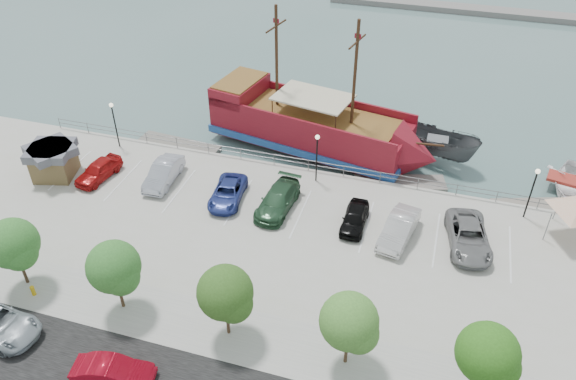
# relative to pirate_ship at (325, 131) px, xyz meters

# --- Properties ---
(ground) EXTENTS (160.00, 160.00, 0.00)m
(ground) POSITION_rel_pirate_ship_xyz_m (0.72, -12.41, -2.21)
(ground) COLOR #456661
(sidewalk) EXTENTS (100.00, 4.00, 0.05)m
(sidewalk) POSITION_rel_pirate_ship_xyz_m (0.72, -22.41, -1.20)
(sidewalk) COLOR #979691
(sidewalk) RESTS_ON land_slab
(seawall_railing) EXTENTS (50.00, 0.06, 1.00)m
(seawall_railing) POSITION_rel_pirate_ship_xyz_m (0.72, -4.61, -0.68)
(seawall_railing) COLOR slate
(seawall_railing) RESTS_ON land_slab
(far_shore) EXTENTS (40.00, 3.00, 0.80)m
(far_shore) POSITION_rel_pirate_ship_xyz_m (10.72, 42.59, -1.81)
(far_shore) COLOR slate
(far_shore) RESTS_ON ground
(pirate_ship) EXTENTS (21.26, 9.40, 13.20)m
(pirate_ship) POSITION_rel_pirate_ship_xyz_m (0.00, 0.00, 0.00)
(pirate_ship) COLOR maroon
(pirate_ship) RESTS_ON ground
(patrol_boat) EXTENTS (8.04, 5.05, 2.92)m
(patrol_boat) POSITION_rel_pirate_ship_xyz_m (9.65, 1.52, -0.75)
(patrol_boat) COLOR #46494B
(patrol_boat) RESTS_ON ground
(speedboat) EXTENTS (5.87, 7.26, 1.33)m
(speedboat) POSITION_rel_pirate_ship_xyz_m (20.74, -0.08, -1.55)
(speedboat) COLOR white
(speedboat) RESTS_ON ground
(dock_west) EXTENTS (7.88, 2.84, 0.44)m
(dock_west) POSITION_rel_pirate_ship_xyz_m (-12.97, -3.21, -1.99)
(dock_west) COLOR slate
(dock_west) RESTS_ON ground
(dock_mid) EXTENTS (7.72, 4.06, 0.42)m
(dock_mid) POSITION_rel_pirate_ship_xyz_m (7.27, -3.21, -2.00)
(dock_mid) COLOR gray
(dock_mid) RESTS_ON ground
(dock_east) EXTENTS (6.40, 3.63, 0.35)m
(dock_east) POSITION_rel_pirate_ship_xyz_m (17.60, -3.21, -2.03)
(dock_east) COLOR gray
(dock_east) RESTS_ON ground
(shed) EXTENTS (4.04, 4.04, 2.73)m
(shed) POSITION_rel_pirate_ship_xyz_m (-19.86, -11.34, 0.25)
(shed) COLOR brown
(shed) RESTS_ON land_slab
(street_sedan) EXTENTS (4.61, 2.31, 1.45)m
(street_sedan) POSITION_rel_pirate_ship_xyz_m (-4.98, -27.24, -0.49)
(street_sedan) COLOR #A0091A
(street_sedan) RESTS_ON street
(fire_hydrant) EXTENTS (0.28, 0.28, 0.80)m
(fire_hydrant) POSITION_rel_pirate_ship_xyz_m (-13.18, -23.21, -0.77)
(fire_hydrant) COLOR gold
(fire_hydrant) RESTS_ON sidewalk
(lamp_post_left) EXTENTS (0.36, 0.36, 4.28)m
(lamp_post_left) POSITION_rel_pirate_ship_xyz_m (-17.28, -5.91, 1.73)
(lamp_post_left) COLOR black
(lamp_post_left) RESTS_ON land_slab
(lamp_post_mid) EXTENTS (0.36, 0.36, 4.28)m
(lamp_post_mid) POSITION_rel_pirate_ship_xyz_m (0.72, -5.91, 1.73)
(lamp_post_mid) COLOR black
(lamp_post_mid) RESTS_ON land_slab
(lamp_post_right) EXTENTS (0.36, 0.36, 4.28)m
(lamp_post_right) POSITION_rel_pirate_ship_xyz_m (16.72, -5.91, 1.73)
(lamp_post_right) COLOR black
(lamp_post_right) RESTS_ON land_slab
(tree_b) EXTENTS (3.30, 3.20, 5.00)m
(tree_b) POSITION_rel_pirate_ship_xyz_m (-14.14, -22.48, 2.09)
(tree_b) COLOR #473321
(tree_b) RESTS_ON sidewalk
(tree_c) EXTENTS (3.30, 3.20, 5.00)m
(tree_c) POSITION_rel_pirate_ship_xyz_m (-7.14, -22.48, 2.09)
(tree_c) COLOR #473321
(tree_c) RESTS_ON sidewalk
(tree_d) EXTENTS (3.30, 3.20, 5.00)m
(tree_d) POSITION_rel_pirate_ship_xyz_m (-0.14, -22.48, 2.09)
(tree_d) COLOR #473321
(tree_d) RESTS_ON sidewalk
(tree_e) EXTENTS (3.30, 3.20, 5.00)m
(tree_e) POSITION_rel_pirate_ship_xyz_m (6.86, -22.48, 2.09)
(tree_e) COLOR #473321
(tree_e) RESTS_ON sidewalk
(tree_f) EXTENTS (3.30, 3.20, 5.00)m
(tree_f) POSITION_rel_pirate_ship_xyz_m (13.86, -22.48, 2.09)
(tree_f) COLOR #473321
(tree_f) RESTS_ON sidewalk
(parked_car_a) EXTENTS (2.45, 4.64, 1.51)m
(parked_car_a) POSITION_rel_pirate_ship_xyz_m (-16.28, -10.67, -0.46)
(parked_car_a) COLOR #A71212
(parked_car_a) RESTS_ON land_slab
(parked_car_b) EXTENTS (1.98, 5.03, 1.63)m
(parked_car_b) POSITION_rel_pirate_ship_xyz_m (-10.97, -9.62, -0.40)
(parked_car_b) COLOR #A3A7B4
(parked_car_b) RESTS_ON land_slab
(parked_car_c) EXTENTS (2.80, 5.10, 1.35)m
(parked_car_c) POSITION_rel_pirate_ship_xyz_m (-5.15, -10.38, -0.53)
(parked_car_c) COLOR navy
(parked_car_c) RESTS_ON land_slab
(parked_car_d) EXTENTS (2.60, 5.59, 1.58)m
(parked_car_d) POSITION_rel_pirate_ship_xyz_m (-1.13, -10.28, -0.42)
(parked_car_d) COLOR #254B2E
(parked_car_d) RESTS_ON land_slab
(parked_car_e) EXTENTS (1.68, 4.16, 1.42)m
(parked_car_e) POSITION_rel_pirate_ship_xyz_m (4.83, -10.58, -0.50)
(parked_car_e) COLOR black
(parked_car_e) RESTS_ON land_slab
(parked_car_f) EXTENTS (2.66, 5.30, 1.67)m
(parked_car_f) POSITION_rel_pirate_ship_xyz_m (8.06, -11.02, -0.38)
(parked_car_f) COLOR silver
(parked_car_f) RESTS_ON land_slab
(parked_car_g) EXTENTS (3.68, 6.17, 1.61)m
(parked_car_g) POSITION_rel_pirate_ship_xyz_m (12.79, -10.42, -0.41)
(parked_car_g) COLOR gray
(parked_car_g) RESTS_ON land_slab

